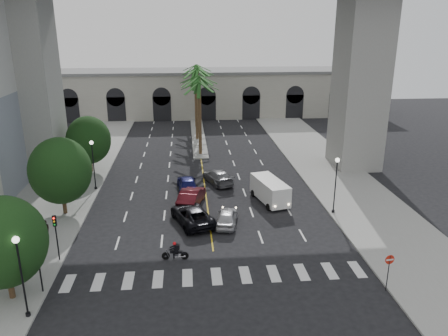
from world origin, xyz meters
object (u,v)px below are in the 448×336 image
Objects in this scene: traffic_signal_far at (56,230)px; pedestrian_a at (14,261)px; car_b at (191,197)px; car_a at (227,217)px; pedestrian_b at (45,229)px; lamp_post_left_near at (21,270)px; cargo_van at (270,190)px; traffic_signal_near at (38,259)px; car_c at (192,215)px; do_not_enter_sign at (389,265)px; car_d at (218,176)px; car_e at (187,183)px; lamp_post_left_far at (93,161)px; lamp_post_right at (336,181)px; motorcycle_rider at (176,252)px.

pedestrian_a is (-2.61, -1.43, -1.48)m from traffic_signal_far.
car_b is at bearing 44.71° from traffic_signal_far.
car_a is 14.84m from pedestrian_b.
lamp_post_left_near is 0.95× the size of cargo_van.
car_c is at bearing 44.55° from traffic_signal_near.
cargo_van is 2.15× the size of do_not_enter_sign.
car_d is 19.00m from pedestrian_b.
lamp_post_left_near reaches higher than traffic_signal_far.
traffic_signal_near is at bearing -42.42° from pedestrian_b.
car_a is at bearing 72.17° from car_d.
car_a is at bearing 35.42° from traffic_signal_near.
car_b is 4.06m from car_c.
car_e is (-3.37, -2.00, 0.05)m from car_d.
pedestrian_b is at bearing 49.60° from pedestrian_a.
traffic_signal_near is at bearing 25.89° from car_c.
cargo_van is at bearing 149.33° from car_e.
lamp_post_left_far is (0.00, 21.00, 0.00)m from lamp_post_left_near.
do_not_enter_sign is at bearing -14.41° from traffic_signal_far.
lamp_post_left_near is 2.04× the size of do_not_enter_sign.
lamp_post_right reaches higher than traffic_signal_near.
cargo_van reaches higher than car_b.
car_c is at bearing 81.74° from motorcycle_rider.
pedestrian_b is at bearing -173.31° from lamp_post_right.
traffic_signal_near is at bearing 57.02° from car_e.
cargo_van is (4.61, 4.58, 0.55)m from car_a.
do_not_enter_sign is at bearing -4.37° from traffic_signal_near.
car_d is at bearing 106.96° from do_not_enter_sign.
pedestrian_a reaches higher than car_e.
car_a is (-9.90, -1.40, -2.51)m from lamp_post_right.
traffic_signal_near is 8.02m from pedestrian_b.
do_not_enter_sign is at bearing -42.21° from lamp_post_left_far.
car_c is at bearing 87.91° from car_e.
lamp_post_right is at bearing 24.82° from traffic_signal_near.
do_not_enter_sign reaches higher than car_d.
traffic_signal_near is at bearing 38.99° from car_d.
car_c is at bearing 130.67° from do_not_enter_sign.
traffic_signal_far is at bearing -28.35° from pedestrian_b.
lamp_post_left_near is 15.86m from car_c.
car_e is at bearing 64.59° from lamp_post_left_near.
do_not_enter_sign is (12.36, -15.40, 1.06)m from car_b.
car_d is at bearing 59.70° from lamp_post_left_near.
cargo_van is (17.41, 13.69, -1.25)m from traffic_signal_near.
motorcycle_rider is at bearing 59.25° from car_c.
traffic_signal_far is at bearing 59.25° from car_b.
car_e is at bearing -106.00° from car_c.
lamp_post_left_far is at bearing 47.95° from pedestrian_a.
car_b is at bearing 86.50° from motorcycle_rider.
pedestrian_a is (-25.31, -7.93, -2.19)m from lamp_post_right.
traffic_signal_far reaches higher than motorcycle_rider.
pedestrian_b is (-1.96, 3.61, -1.60)m from traffic_signal_far.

